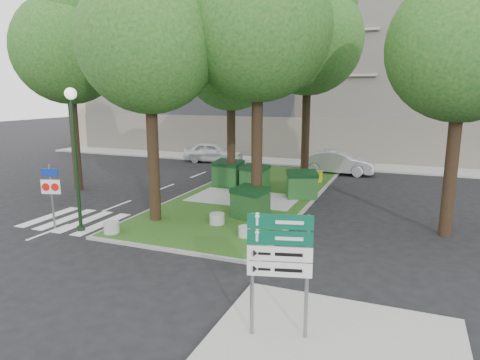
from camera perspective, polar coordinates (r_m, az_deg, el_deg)
The scene contains 26 objects.
ground at distance 14.53m, azimuth -11.48°, elevation -8.89°, with size 120.00×120.00×0.00m, color black.
median_island at distance 21.17m, azimuth 1.54°, elevation -1.98°, with size 6.00×16.00×0.12m, color #184313.
median_kerb at distance 21.18m, azimuth 1.54°, elevation -2.00°, with size 6.30×16.30×0.10m, color gray.
sidewalk_corner at distance 9.33m, azimuth 12.49°, elevation -20.87°, with size 5.00×4.00×0.12m, color #999993.
building_sidewalk at distance 31.17m, azimuth 7.36°, elevation 2.33°, with size 42.00×3.00×0.12m, color #999993.
zebra_crossing at distance 17.84m, azimuth -19.02°, elevation -5.41°, with size 5.00×3.00×0.01m, color silver.
apartment_building at distance 38.20m, azimuth 10.61°, elevation 15.87°, with size 41.00×12.00×16.00m, color tan.
tree_median_near_left at distance 16.70m, azimuth -11.79°, elevation 19.24°, with size 5.20×5.20×10.53m.
tree_median_near_right at distance 17.07m, azimuth 2.78°, elevation 21.57°, with size 5.60×5.60×11.46m.
tree_median_mid at distance 22.17m, azimuth -0.95°, elevation 16.65°, with size 4.80×4.80×9.99m.
tree_median_far at distance 24.20m, azimuth 9.40°, elevation 19.27°, with size 5.80×5.80×11.93m.
tree_street_left at distance 23.77m, azimuth -21.78°, elevation 17.14°, with size 5.40×5.40×11.00m.
tree_street_right at distance 16.57m, azimuth 28.09°, elevation 17.07°, with size 5.00×5.00×10.06m.
dumpster_a at distance 22.78m, azimuth -1.62°, elevation 0.87°, with size 1.60×1.20×1.40m.
dumpster_b at distance 22.00m, azimuth 1.97°, elevation 0.34°, with size 1.51×1.17×1.28m.
dumpster_c at distance 16.91m, azimuth 1.36°, elevation -3.10°, with size 1.63×1.38×1.29m.
dumpster_d at distance 20.42m, azimuth 8.25°, elevation -0.61°, with size 1.68×1.44×1.32m.
bollard_left at distance 15.96m, azimuth -16.75°, elevation -6.08°, with size 0.55×0.55×0.39m, color #A3A29D.
bollard_right at distance 14.93m, azimuth 0.77°, elevation -6.86°, with size 0.51×0.51×0.36m, color #9F9F99.
bollard_mid at distance 16.32m, azimuth -3.08°, elevation -5.17°, with size 0.57×0.57×0.41m, color gray.
litter_bin at distance 24.25m, azimuth 10.51°, elevation 0.49°, with size 0.36×0.36×0.63m, color #C5CE18.
street_lamp at distance 16.36m, azimuth -21.21°, elevation 4.64°, with size 0.41×0.41×5.20m.
traffic_sign_pole at distance 17.29m, azimuth -23.87°, elevation -0.97°, with size 0.71×0.25×2.44m.
directional_sign at distance 8.64m, azimuth 5.31°, elevation -10.10°, with size 1.27×0.37×2.59m.
car_white at distance 31.41m, azimuth -3.55°, elevation 3.72°, with size 1.74×4.32×1.47m, color silver.
car_silver at distance 27.47m, azimuth 12.91°, elevation 2.32°, with size 1.56×4.47×1.47m, color #A6A8AE.
Camera 1 is at (7.59, -11.32, 5.03)m, focal length 32.00 mm.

